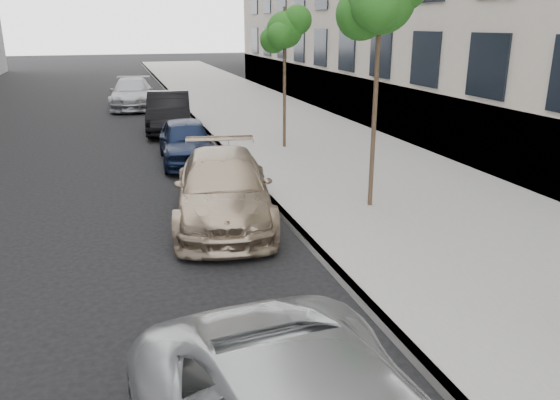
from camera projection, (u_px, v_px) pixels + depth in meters
name	position (u px, v px, depth m)	size (l,w,h in m)	color
sidewalk	(248.00, 108.00, 27.31)	(6.40, 72.00, 0.14)	gray
curb	(186.00, 110.00, 26.44)	(0.15, 72.00, 0.14)	#9E9B93
tree_far	(285.00, 30.00, 17.20)	(1.54, 1.34, 4.50)	#38281C
suv	(223.00, 188.00, 11.66)	(2.01, 4.93, 1.43)	tan
sedan_blue	(186.00, 141.00, 16.61)	(1.57, 3.91, 1.33)	black
sedan_black	(169.00, 112.00, 21.49)	(1.62, 4.64, 1.53)	black
sedan_rear	(132.00, 93.00, 27.47)	(2.04, 5.02, 1.46)	#9A9BA1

